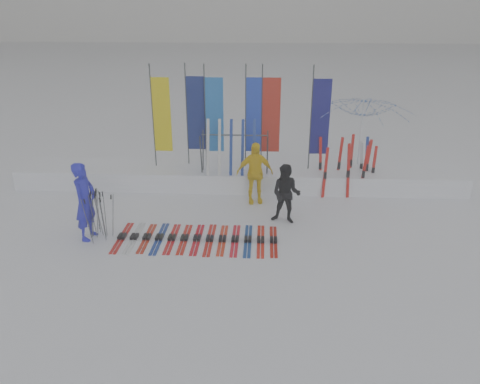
# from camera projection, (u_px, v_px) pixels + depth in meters

# --- Properties ---
(ground) EXTENTS (120.00, 120.00, 0.00)m
(ground) POSITION_uv_depth(u_px,v_px,m) (228.00, 258.00, 10.83)
(ground) COLOR white
(ground) RESTS_ON ground
(snow_bank) EXTENTS (14.00, 1.60, 0.60)m
(snow_bank) POSITION_uv_depth(u_px,v_px,m) (239.00, 177.00, 14.97)
(snow_bank) COLOR white
(snow_bank) RESTS_ON ground
(person_blue) EXTENTS (0.58, 0.79, 1.98)m
(person_blue) POSITION_uv_depth(u_px,v_px,m) (85.00, 201.00, 11.40)
(person_blue) COLOR #2021BD
(person_blue) RESTS_ON ground
(person_black) EXTENTS (0.92, 0.80, 1.62)m
(person_black) POSITION_uv_depth(u_px,v_px,m) (286.00, 194.00, 12.29)
(person_black) COLOR black
(person_black) RESTS_ON ground
(person_yellow) EXTENTS (1.13, 0.62, 1.82)m
(person_yellow) POSITION_uv_depth(u_px,v_px,m) (255.00, 173.00, 13.52)
(person_yellow) COLOR yellow
(person_yellow) RESTS_ON ground
(tent_canopy) EXTENTS (4.00, 4.04, 2.84)m
(tent_canopy) POSITION_uv_depth(u_px,v_px,m) (360.00, 140.00, 14.82)
(tent_canopy) COLOR white
(tent_canopy) RESTS_ON ground
(ski_row) EXTENTS (3.97, 1.70, 0.07)m
(ski_row) POSITION_uv_depth(u_px,v_px,m) (197.00, 238.00, 11.64)
(ski_row) COLOR #B1110E
(ski_row) RESTS_ON ground
(pole_cluster) EXTENTS (0.77, 0.89, 1.25)m
(pole_cluster) POSITION_uv_depth(u_px,v_px,m) (97.00, 215.00, 11.60)
(pole_cluster) COLOR #595B60
(pole_cluster) RESTS_ON ground
(feather_flags) EXTENTS (5.45, 0.33, 3.20)m
(feather_flags) POSITION_uv_depth(u_px,v_px,m) (235.00, 116.00, 14.41)
(feather_flags) COLOR #383A3F
(feather_flags) RESTS_ON ground
(ski_rack) EXTENTS (2.04, 0.80, 1.23)m
(ski_rack) POSITION_uv_depth(u_px,v_px,m) (235.00, 148.00, 14.20)
(ski_rack) COLOR #383A3F
(ski_rack) RESTS_ON ground
(upright_skis) EXTENTS (1.70, 1.06, 1.70)m
(upright_skis) POSITION_uv_depth(u_px,v_px,m) (354.00, 166.00, 14.44)
(upright_skis) COLOR red
(upright_skis) RESTS_ON ground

